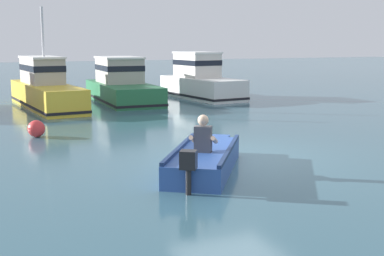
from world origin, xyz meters
TOP-DOWN VIEW (x-y plane):
  - ground_plane at (0.00, 0.00)m, footprint 120.00×120.00m
  - rowboat_with_person at (-1.16, -0.91)m, footprint 2.66×3.36m
  - moored_boat_yellow at (-2.68, 11.03)m, footprint 2.22×6.64m
  - moored_boat_green at (0.71, 11.84)m, footprint 2.22×6.02m
  - moored_boat_white at (4.50, 11.79)m, footprint 2.43×5.21m
  - mooring_buoy at (-3.85, 4.36)m, footprint 0.47×0.47m

SIDE VIEW (x-z plane):
  - ground_plane at x=0.00m, z-range 0.00..0.00m
  - mooring_buoy at x=-3.85m, z-range 0.00..0.47m
  - rowboat_with_person at x=-1.16m, z-range -0.34..0.85m
  - moored_boat_green at x=0.71m, z-range -0.26..1.69m
  - moored_boat_yellow at x=-2.68m, z-range -1.23..2.74m
  - moored_boat_white at x=4.50m, z-range -0.28..1.86m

